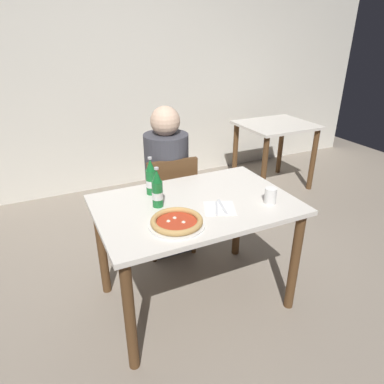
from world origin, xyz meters
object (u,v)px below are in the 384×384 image
Objects in this scene: diner_seated at (167,185)px; paper_cup at (270,196)px; chair_behind_table at (169,199)px; dining_table_background at (275,137)px; beer_bottle_left at (151,179)px; pizza_margherita_near at (177,222)px; napkin_with_cutlery at (220,208)px; beer_bottle_center at (157,190)px; dining_table_main at (195,219)px.

diner_seated is 12.73× the size of paper_cup.
chair_behind_table is at bearing 113.21° from paper_cup.
dining_table_background is 2.20m from beer_bottle_left.
beer_bottle_left is (0.01, 0.44, 0.08)m from pizza_margherita_near.
paper_cup is (0.31, -0.06, 0.04)m from napkin_with_cutlery.
dining_table_background is 3.24× the size of beer_bottle_center.
beer_bottle_left is 0.18m from beer_bottle_center.
paper_cup is (0.34, -0.85, 0.21)m from diner_seated.
beer_bottle_left is (-0.26, -0.37, 0.37)m from chair_behind_table.
chair_behind_table is 0.11m from diner_seated.
dining_table_main is at bearing 88.78° from chair_behind_table.
dining_table_background is at bearing -149.91° from chair_behind_table.
paper_cup is at bearing -129.05° from dining_table_background.
diner_seated is (0.01, 0.05, 0.10)m from chair_behind_table.
dining_table_background is 8.42× the size of paper_cup.
beer_bottle_center is 1.05× the size of napkin_with_cutlery.
beer_bottle_center is 0.38m from napkin_with_cutlery.
napkin_with_cutlery is 2.48× the size of paper_cup.
beer_bottle_left reaches higher than dining_table_main.
beer_bottle_left is at bearing 82.72° from beer_bottle_center.
diner_seated is at bearing 111.63° from paper_cup.
beer_bottle_left reaches higher than napkin_with_cutlery.
paper_cup is at bearing -25.22° from dining_table_main.
beer_bottle_center is at bearing -145.33° from dining_table_background.
paper_cup reaches higher than dining_table_background.
chair_behind_table is at bearing 92.33° from napkin_with_cutlery.
napkin_with_cutlery is 0.32m from paper_cup.
dining_table_main is 2.16m from dining_table_background.
beer_bottle_center is at bearing 67.54° from chair_behind_table.
dining_table_main is at bearing 154.78° from paper_cup.
chair_behind_table reaches higher than dining_table_background.
pizza_margherita_near is at bearing -179.37° from paper_cup.
napkin_with_cutlery is at bearing -136.56° from dining_table_background.
paper_cup is (0.63, -0.25, -0.06)m from beer_bottle_center.
chair_behind_table is 3.61× the size of napkin_with_cutlery.
beer_bottle_center is (-0.01, 0.25, 0.08)m from pizza_margherita_near.
diner_seated is 0.57m from beer_bottle_left.
napkin_with_cutlery is (0.03, -0.74, 0.27)m from chair_behind_table.
diner_seated is at bearing 71.95° from pizza_margherita_near.
chair_behind_table is 2.77× the size of pizza_margherita_near.
chair_behind_table is 8.95× the size of paper_cup.
pizza_margherita_near is 1.30× the size of napkin_with_cutlery.
diner_seated is 0.81m from napkin_with_cutlery.
beer_bottle_center is at bearing 166.15° from dining_table_main.
pizza_margherita_near is 0.62m from paper_cup.
pizza_margherita_near reaches higher than dining_table_background.
chair_behind_table is at bearing 54.74° from beer_bottle_left.
paper_cup is at bearing -11.55° from napkin_with_cutlery.
pizza_margherita_near reaches higher than napkin_with_cutlery.
paper_cup is (0.41, -0.19, 0.16)m from dining_table_main.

